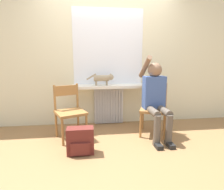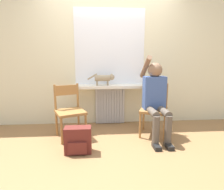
{
  "view_description": "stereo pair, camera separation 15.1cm",
  "coord_description": "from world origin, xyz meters",
  "px_view_note": "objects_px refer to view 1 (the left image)",
  "views": [
    {
      "loc": [
        -0.39,
        -2.37,
        1.24
      ],
      "look_at": [
        0.0,
        0.65,
        0.66
      ],
      "focal_mm": 30.0,
      "sensor_mm": 36.0,
      "label": 1
    },
    {
      "loc": [
        -0.24,
        -2.38,
        1.24
      ],
      "look_at": [
        0.0,
        0.65,
        0.66
      ],
      "focal_mm": 30.0,
      "sensor_mm": 36.0,
      "label": 2
    }
  ],
  "objects_px": {
    "chair_right": "(154,108)",
    "person": "(156,96)",
    "cat": "(104,78)",
    "backpack": "(80,141)",
    "chair_left": "(70,111)"
  },
  "relations": [
    {
      "from": "chair_left",
      "to": "chair_right",
      "type": "xyz_separation_m",
      "value": [
        1.37,
        0.0,
        0.0
      ]
    },
    {
      "from": "chair_right",
      "to": "cat",
      "type": "height_order",
      "value": "cat"
    },
    {
      "from": "cat",
      "to": "backpack",
      "type": "xyz_separation_m",
      "value": [
        -0.4,
        -1.01,
        -0.73
      ]
    },
    {
      "from": "chair_left",
      "to": "backpack",
      "type": "bearing_deg",
      "value": -94.89
    },
    {
      "from": "cat",
      "to": "person",
      "type": "bearing_deg",
      "value": -36.21
    },
    {
      "from": "chair_right",
      "to": "person",
      "type": "height_order",
      "value": "person"
    },
    {
      "from": "chair_left",
      "to": "person",
      "type": "distance_m",
      "value": 1.38
    },
    {
      "from": "chair_right",
      "to": "cat",
      "type": "distance_m",
      "value": 1.03
    },
    {
      "from": "backpack",
      "to": "person",
      "type": "bearing_deg",
      "value": 20.49
    },
    {
      "from": "chair_right",
      "to": "person",
      "type": "distance_m",
      "value": 0.25
    },
    {
      "from": "cat",
      "to": "chair_right",
      "type": "bearing_deg",
      "value": -30.17
    },
    {
      "from": "chair_right",
      "to": "cat",
      "type": "relative_size",
      "value": 1.72
    },
    {
      "from": "chair_left",
      "to": "backpack",
      "type": "height_order",
      "value": "chair_left"
    },
    {
      "from": "chair_left",
      "to": "chair_right",
      "type": "distance_m",
      "value": 1.37
    },
    {
      "from": "person",
      "to": "backpack",
      "type": "bearing_deg",
      "value": -159.51
    }
  ]
}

